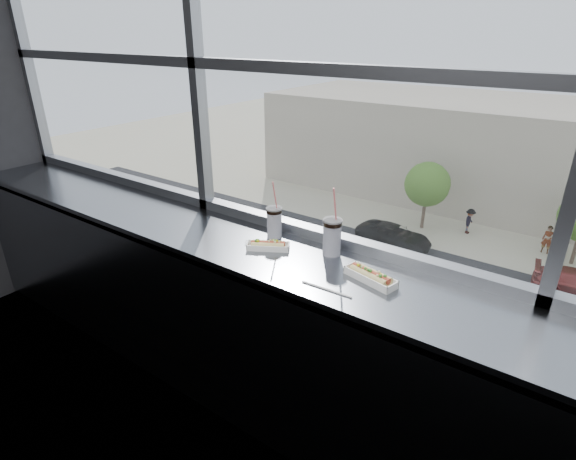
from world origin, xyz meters
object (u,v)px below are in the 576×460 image
Objects in this scene: loose_straw at (326,289)px; hotdog_tray_right at (370,276)px; car_near_c at (493,339)px; car_near_a at (244,251)px; tree_left at (427,184)px; pedestrian_b at (548,237)px; wrapper at (251,243)px; car_far_a at (394,233)px; pedestrian_a at (470,219)px; soda_cup_left at (274,221)px; hotdog_tray_left at (268,245)px; soda_cup_right at (332,235)px.

hotdog_tray_right is at bearing 54.24° from loose_straw.
car_near_a is at bearing 97.01° from car_near_c.
tree_left is at bearing 104.05° from loose_straw.
tree_left reaches higher than pedestrian_b.
wrapper is 0.02× the size of car_far_a.
loose_straw is 0.05× the size of car_near_c.
pedestrian_a is at bearing -38.13° from car_near_a.
hotdog_tray_right reaches higher than car_near_a.
hotdog_tray_right is 0.82× the size of soda_cup_left.
car_near_c is 12.69m from pedestrian_b.
soda_cup_left is 0.15× the size of pedestrian_b.
wrapper is (-0.11, -0.01, -0.01)m from hotdog_tray_left.
car_near_c is at bearing -58.16° from tree_left.
car_near_c is at bearing 91.55° from wrapper.
loose_straw is (0.53, -0.32, -0.09)m from soda_cup_left.
hotdog_tray_left is 0.70× the size of soda_cup_left.
hotdog_tray_left is 0.18m from soda_cup_left.
car_far_a is 10.07m from car_near_a.
hotdog_tray_right is 28.20m from car_far_a.
soda_cup_right is (0.31, 0.15, 0.09)m from hotdog_tray_left.
soda_cup_right is at bearing -138.67° from car_near_a.
loose_straw reaches higher than car_near_a.
hotdog_tray_left reaches higher than pedestrian_b.
tree_left is (-2.99, -0.94, 2.20)m from pedestrian_a.
wrapper is at bearing 154.33° from hotdog_tray_left.
pedestrian_a is at bearing 177.07° from pedestrian_b.
hotdog_tray_left is 0.11m from wrapper.
soda_cup_right reaches higher than pedestrian_a.
pedestrian_b reaches higher than car_near_c.
hotdog_tray_left is at bearing -139.52° from car_near_a.
wrapper is (-0.58, 0.17, 0.01)m from loose_straw.
car_near_a is (-14.63, 16.27, -11.01)m from hotdog_tray_left.
hotdog_tray_left is at bearing 4.45° from wrapper.
pedestrian_a is (-5.01, 29.20, -10.99)m from hotdog_tray_left.
hotdog_tray_right is 1.09× the size of loose_straw.
wrapper reaches higher than car_near_a.
hotdog_tray_right reaches higher than tree_left.
soda_cup_left is at bearing 84.60° from hotdog_tray_left.
hotdog_tray_left is 0.59m from hotdog_tray_right.
soda_cup_left is 0.89× the size of soda_cup_right.
car_far_a is at bearing 79.23° from hotdog_tray_left.
car_far_a is 1.13× the size of tree_left.
tree_left is at bearing 120.76° from hotdog_tray_right.
hotdog_tray_left is at bearing -65.28° from soda_cup_left.
wrapper is 19.72m from car_near_c.
pedestrian_a is at bearing 98.03° from loose_straw.
car_near_c is (-1.14, 16.25, -11.14)m from hotdog_tray_right.
pedestrian_b is at bearing 89.98° from wrapper.
loose_straw is 24.89m from car_near_a.
loose_straw is 19.87m from car_near_c.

